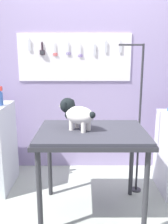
# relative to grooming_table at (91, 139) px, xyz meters

# --- Properties ---
(rear_wall_panel) EXTENTS (4.00, 0.11, 2.30)m
(rear_wall_panel) POSITION_rel_grooming_table_xyz_m (-0.02, 1.02, 0.43)
(rear_wall_panel) COLOR #9E8DBB
(rear_wall_panel) RESTS_ON ground
(grooming_table) EXTENTS (0.97, 0.71, 0.81)m
(grooming_table) POSITION_rel_grooming_table_xyz_m (0.00, 0.00, 0.00)
(grooming_table) COLOR #2D2D33
(grooming_table) RESTS_ON ground
(grooming_arm) EXTENTS (0.30, 0.11, 1.56)m
(grooming_arm) POSITION_rel_grooming_table_xyz_m (0.50, 0.38, -0.00)
(grooming_arm) COLOR #2D2D33
(grooming_arm) RESTS_ON ground
(dog) EXTENTS (0.36, 0.29, 0.27)m
(dog) POSITION_rel_grooming_table_xyz_m (-0.14, 0.02, 0.23)
(dog) COLOR white
(dog) RESTS_ON grooming_table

